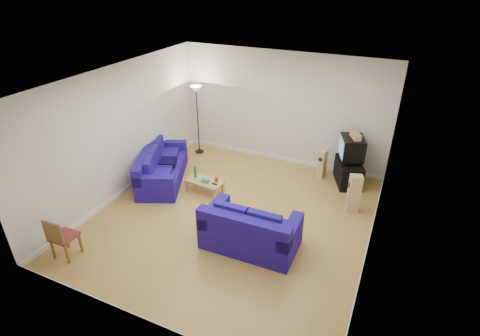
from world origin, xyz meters
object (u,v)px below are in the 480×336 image
at_px(sofa_loveseat, 249,233).
at_px(coffee_table, 205,182).
at_px(television, 352,148).
at_px(tv_stand, 348,172).
at_px(sofa_three_seat, 160,169).

height_order(sofa_loveseat, coffee_table, sofa_loveseat).
bearing_deg(television, tv_stand, -6.24).
bearing_deg(tv_stand, television, 171.57).
distance_m(tv_stand, television, 0.70).
height_order(sofa_three_seat, tv_stand, sofa_three_seat).
xyz_separation_m(sofa_loveseat, coffee_table, (-1.88, 1.49, -0.07)).
relative_size(sofa_three_seat, tv_stand, 2.42).
bearing_deg(sofa_loveseat, television, 68.48).
distance_m(sofa_three_seat, coffee_table, 1.39).
relative_size(coffee_table, television, 1.13).
relative_size(sofa_three_seat, coffee_table, 2.55).
bearing_deg(sofa_three_seat, tv_stand, 89.11).
xyz_separation_m(sofa_loveseat, television, (1.34, 3.55, 0.65)).
bearing_deg(sofa_loveseat, tv_stand, 67.99).
bearing_deg(sofa_loveseat, coffee_table, 140.77).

